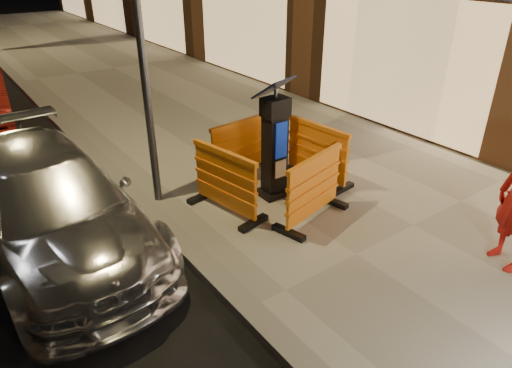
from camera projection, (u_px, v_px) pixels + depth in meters
ground_plane at (251, 317)px, 5.35m from camera, size 120.00×120.00×0.00m
sidewalk at (413, 229)px, 6.88m from camera, size 6.00×60.00×0.15m
kerb at (251, 312)px, 5.32m from camera, size 0.30×60.00×0.15m
parking_kiosk at (275, 143)px, 7.26m from camera, size 0.67×0.67×1.88m
barrier_front at (314, 188)px, 6.77m from camera, size 1.43×0.86×1.05m
barrier_back at (241, 148)px, 8.14m from camera, size 1.39×0.68×1.05m
barrier_kerbside at (225, 182)px, 6.96m from camera, size 0.79×1.42×1.05m
barrier_bldgside at (317, 153)px, 7.95m from camera, size 0.71×1.40×1.05m
car_silver at (62, 245)px, 6.64m from camera, size 2.15×4.90×1.40m
street_lamp_mid at (137, 6)px, 6.18m from camera, size 0.12×0.12×6.00m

